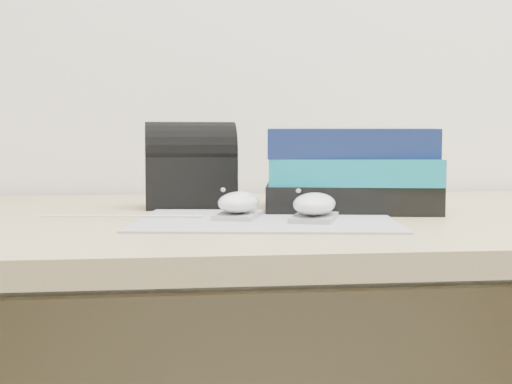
{
  "coord_description": "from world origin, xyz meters",
  "views": [
    {
      "loc": [
        -0.23,
        0.51,
        0.84
      ],
      "look_at": [
        -0.11,
        1.47,
        0.77
      ],
      "focal_mm": 50.0,
      "sensor_mm": 36.0,
      "label": 1
    }
  ],
  "objects": [
    {
      "name": "mouse_rear",
      "position": [
        -0.13,
        1.49,
        0.75
      ],
      "size": [
        0.08,
        0.11,
        0.04
      ],
      "color": "#AEADB0",
      "rests_on": "mousepad"
    },
    {
      "name": "usb_cable",
      "position": [
        -0.29,
        1.52,
        0.73
      ],
      "size": [
        0.23,
        0.04,
        0.0
      ],
      "primitive_type": "cylinder",
      "rotation": [
        0.0,
        1.57,
        -0.15
      ],
      "color": "silver",
      "rests_on": "mousepad"
    },
    {
      "name": "mouse_front",
      "position": [
        -0.03,
        1.45,
        0.75
      ],
      "size": [
        0.09,
        0.12,
        0.04
      ],
      "color": "#A1A1A4",
      "rests_on": "mousepad"
    },
    {
      "name": "pouch",
      "position": [
        -0.19,
        1.68,
        0.8
      ],
      "size": [
        0.15,
        0.1,
        0.14
      ],
      "color": "black",
      "rests_on": "desk"
    },
    {
      "name": "desk",
      "position": [
        0.0,
        1.64,
        0.5
      ],
      "size": [
        1.6,
        0.8,
        0.73
      ],
      "color": "tan",
      "rests_on": "ground"
    },
    {
      "name": "mousepad",
      "position": [
        -0.1,
        1.47,
        0.73
      ],
      "size": [
        0.39,
        0.32,
        0.0
      ],
      "primitive_type": "cube",
      "rotation": [
        0.0,
        0.0,
        -0.16
      ],
      "color": "gray",
      "rests_on": "desk"
    },
    {
      "name": "book_stack",
      "position": [
        0.06,
        1.61,
        0.79
      ],
      "size": [
        0.3,
        0.25,
        0.13
      ],
      "color": "black",
      "rests_on": "desk"
    }
  ]
}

